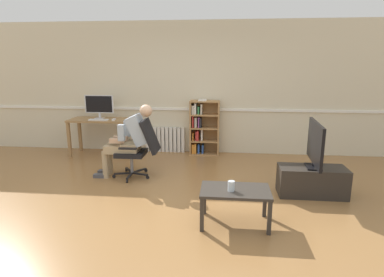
# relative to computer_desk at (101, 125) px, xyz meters

# --- Properties ---
(ground_plane) EXTENTS (18.00, 18.00, 0.00)m
(ground_plane) POSITION_rel_computer_desk_xyz_m (1.85, -2.15, -0.64)
(ground_plane) COLOR olive
(back_wall) EXTENTS (12.00, 0.13, 2.70)m
(back_wall) POSITION_rel_computer_desk_xyz_m (1.85, 0.50, 0.71)
(back_wall) COLOR beige
(back_wall) RESTS_ON ground_plane
(computer_desk) EXTENTS (1.26, 0.57, 0.76)m
(computer_desk) POSITION_rel_computer_desk_xyz_m (0.00, 0.00, 0.00)
(computer_desk) COLOR #9E7547
(computer_desk) RESTS_ON ground_plane
(imac_monitor) EXTENTS (0.60, 0.14, 0.48)m
(imac_monitor) POSITION_rel_computer_desk_xyz_m (-0.05, 0.08, 0.39)
(imac_monitor) COLOR silver
(imac_monitor) RESTS_ON computer_desk
(keyboard) EXTENTS (0.39, 0.12, 0.02)m
(keyboard) POSITION_rel_computer_desk_xyz_m (0.01, -0.14, 0.13)
(keyboard) COLOR white
(keyboard) RESTS_ON computer_desk
(computer_mouse) EXTENTS (0.06, 0.10, 0.03)m
(computer_mouse) POSITION_rel_computer_desk_xyz_m (0.32, -0.12, 0.13)
(computer_mouse) COLOR white
(computer_mouse) RESTS_ON computer_desk
(bookshelf) EXTENTS (0.60, 0.29, 1.15)m
(bookshelf) POSITION_rel_computer_desk_xyz_m (2.05, 0.29, -0.08)
(bookshelf) COLOR #AD7F4C
(bookshelf) RESTS_ON ground_plane
(radiator) EXTENTS (0.84, 0.08, 0.53)m
(radiator) POSITION_rel_computer_desk_xyz_m (1.24, 0.39, -0.37)
(radiator) COLOR white
(radiator) RESTS_ON ground_plane
(office_chair) EXTENTS (0.78, 0.61, 0.98)m
(office_chair) POSITION_rel_computer_desk_xyz_m (1.13, -1.22, -0.11)
(office_chair) COLOR black
(office_chair) RESTS_ON ground_plane
(person_seated) EXTENTS (1.00, 0.40, 1.22)m
(person_seated) POSITION_rel_computer_desk_xyz_m (0.95, -1.22, 0.01)
(person_seated) COLOR tan
(person_seated) RESTS_ON ground_plane
(tv_stand) EXTENTS (0.94, 0.42, 0.42)m
(tv_stand) POSITION_rel_computer_desk_xyz_m (3.77, -1.71, -0.43)
(tv_stand) COLOR #2D2823
(tv_stand) RESTS_ON ground_plane
(tv_screen) EXTENTS (0.22, 0.95, 0.65)m
(tv_screen) POSITION_rel_computer_desk_xyz_m (3.77, -1.71, 0.12)
(tv_screen) COLOR black
(tv_screen) RESTS_ON tv_stand
(coffee_table) EXTENTS (0.80, 0.50, 0.43)m
(coffee_table) POSITION_rel_computer_desk_xyz_m (2.65, -2.68, -0.27)
(coffee_table) COLOR #332D28
(coffee_table) RESTS_ON ground_plane
(drinking_glass) EXTENTS (0.08, 0.08, 0.12)m
(drinking_glass) POSITION_rel_computer_desk_xyz_m (2.60, -2.73, -0.15)
(drinking_glass) COLOR silver
(drinking_glass) RESTS_ON coffee_table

